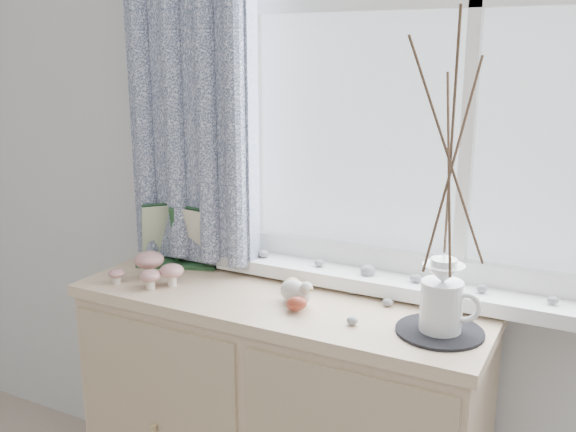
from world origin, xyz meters
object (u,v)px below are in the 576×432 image
object	(u,v)px
sideboard	(280,427)
twig_pitcher	(451,154)
botanical_book	(172,236)
toadstool_cluster	(152,267)

from	to	relation	value
sideboard	twig_pitcher	distance (m)	0.99
botanical_book	twig_pitcher	xyz separation A→B (m)	(0.89, -0.10, 0.34)
sideboard	toadstool_cluster	world-z (taller)	toadstool_cluster
sideboard	botanical_book	distance (m)	0.68
toadstool_cluster	twig_pitcher	bearing A→B (deg)	2.79
twig_pitcher	botanical_book	bearing A→B (deg)	148.78
sideboard	toadstool_cluster	xyz separation A→B (m)	(-0.39, -0.08, 0.47)
sideboard	botanical_book	bearing A→B (deg)	172.03
sideboard	botanical_book	size ratio (longest dim) A/B	4.02
botanical_book	twig_pitcher	distance (m)	0.96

